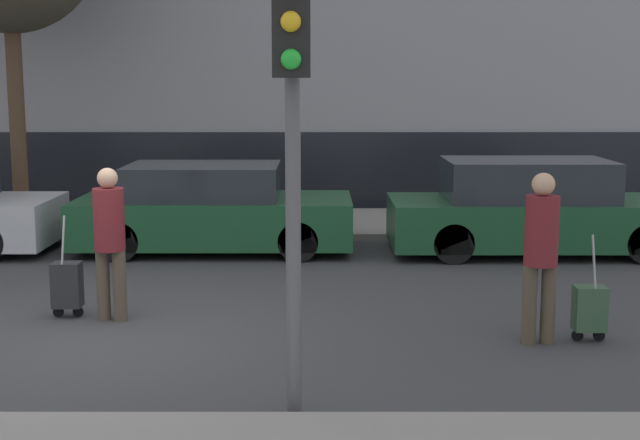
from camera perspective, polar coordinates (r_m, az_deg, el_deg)
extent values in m
plane|color=#38383A|center=(9.80, -14.11, -7.15)|extent=(80.00, 80.00, 0.00)
cube|color=gray|center=(16.50, -8.14, -0.21)|extent=(28.00, 3.00, 0.12)
cube|color=black|center=(18.55, -7.22, 3.14)|extent=(27.44, 0.06, 1.60)
cylinder|color=black|center=(15.53, -18.25, -0.26)|extent=(0.60, 0.18, 0.60)
cube|color=#194728|center=(14.09, -6.47, 0.03)|extent=(4.28, 1.90, 0.70)
cube|color=#23282D|center=(14.03, -7.21, 2.49)|extent=(2.35, 1.67, 0.52)
cylinder|color=black|center=(13.18, -1.15, -1.39)|extent=(0.60, 0.18, 0.60)
cylinder|color=black|center=(14.87, -0.99, -0.19)|extent=(0.60, 0.18, 0.60)
cylinder|color=black|center=(13.51, -12.47, -1.35)|extent=(0.60, 0.18, 0.60)
cylinder|color=black|center=(15.17, -11.06, -0.18)|extent=(0.60, 0.18, 0.60)
cube|color=#194728|center=(14.18, 13.99, -0.13)|extent=(4.54, 1.78, 0.70)
cube|color=#23282D|center=(14.05, 13.38, 2.52)|extent=(2.50, 1.57, 0.61)
cylinder|color=black|center=(15.36, 18.37, -0.36)|extent=(0.60, 0.18, 0.60)
cylinder|color=black|center=(13.17, 8.82, -1.51)|extent=(0.60, 0.18, 0.60)
cylinder|color=black|center=(14.73, 7.90, -0.37)|extent=(0.60, 0.18, 0.60)
cylinder|color=#4C4233|center=(10.29, -13.44, -4.05)|extent=(0.15, 0.15, 0.80)
cylinder|color=#4C4233|center=(10.21, -12.44, -4.12)|extent=(0.15, 0.15, 0.80)
cylinder|color=maroon|center=(10.11, -13.09, 0.04)|extent=(0.34, 0.34, 0.70)
sphere|color=tan|center=(10.05, -13.18, 2.64)|extent=(0.23, 0.23, 0.23)
cube|color=#262628|center=(10.51, -15.62, -4.00)|extent=(0.32, 0.24, 0.51)
cylinder|color=black|center=(10.62, -16.13, -5.65)|extent=(0.12, 0.03, 0.12)
cylinder|color=black|center=(10.55, -14.96, -5.68)|extent=(0.12, 0.03, 0.12)
cylinder|color=gray|center=(10.34, -15.85, -1.22)|extent=(0.02, 0.19, 0.53)
cylinder|color=#4C4233|center=(9.42, 14.65, -5.25)|extent=(0.15, 0.15, 0.82)
cylinder|color=#4C4233|center=(9.35, 13.51, -5.32)|extent=(0.15, 0.15, 0.82)
cylinder|color=maroon|center=(9.23, 14.27, -0.68)|extent=(0.34, 0.34, 0.71)
sphere|color=tan|center=(9.16, 14.38, 2.22)|extent=(0.23, 0.23, 0.23)
cube|color=#335138|center=(9.61, 17.13, -5.44)|extent=(0.32, 0.24, 0.46)
cylinder|color=black|center=(9.66, 16.41, -7.12)|extent=(0.12, 0.03, 0.12)
cylinder|color=black|center=(9.72, 17.69, -7.08)|extent=(0.12, 0.03, 0.12)
cylinder|color=gray|center=(9.43, 17.40, -2.57)|extent=(0.02, 0.19, 0.53)
cylinder|color=#515154|center=(6.93, -1.47, 1.23)|extent=(0.12, 0.12, 3.49)
cube|color=black|center=(6.70, -1.56, 12.50)|extent=(0.28, 0.24, 0.80)
sphere|color=gold|center=(6.55, -1.61, 12.58)|extent=(0.15, 0.15, 0.15)
sphere|color=green|center=(6.54, -1.60, 10.25)|extent=(0.15, 0.15, 0.15)
cylinder|color=#4C3826|center=(16.85, -18.56, 6.45)|extent=(0.28, 0.28, 3.88)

